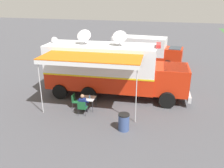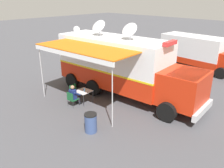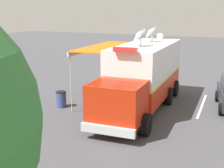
# 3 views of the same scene
# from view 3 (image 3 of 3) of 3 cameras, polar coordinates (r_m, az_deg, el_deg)

# --- Properties ---
(ground_plane) EXTENTS (100.00, 100.00, 0.00)m
(ground_plane) POSITION_cam_3_polar(r_m,az_deg,el_deg) (18.15, 6.17, -3.74)
(ground_plane) COLOR #47474C
(lot_stripe) EXTENTS (0.47, 4.80, 0.01)m
(lot_stripe) POSITION_cam_3_polar(r_m,az_deg,el_deg) (18.55, 16.24, -3.82)
(lot_stripe) COLOR silver
(lot_stripe) RESTS_ON ground
(command_truck) EXTENTS (5.41, 9.64, 4.53)m
(command_truck) POSITION_cam_3_polar(r_m,az_deg,el_deg) (16.98, 5.55, 1.87)
(command_truck) COLOR red
(command_truck) RESTS_ON ground
(folding_table) EXTENTS (0.86, 0.86, 0.73)m
(folding_table) POSITION_cam_3_polar(r_m,az_deg,el_deg) (18.90, -0.54, -0.85)
(folding_table) COLOR silver
(folding_table) RESTS_ON ground
(water_bottle) EXTENTS (0.07, 0.07, 0.22)m
(water_bottle) POSITION_cam_3_polar(r_m,az_deg,el_deg) (18.79, -0.64, -0.43)
(water_bottle) COLOR #4C99D8
(water_bottle) RESTS_ON folding_table
(folding_chair_at_table) EXTENTS (0.51, 0.51, 0.87)m
(folding_chair_at_table) POSITION_cam_3_polar(r_m,az_deg,el_deg) (19.36, -2.57, -1.01)
(folding_chair_at_table) COLOR #19562D
(folding_chair_at_table) RESTS_ON ground
(folding_chair_beside_table) EXTENTS (0.51, 0.51, 0.87)m
(folding_chair_beside_table) POSITION_cam_3_polar(r_m,az_deg,el_deg) (19.70, 0.45, -0.74)
(folding_chair_beside_table) COLOR #19562D
(folding_chair_beside_table) RESTS_ON ground
(seated_responder) EXTENTS (0.68, 0.58, 1.25)m
(seated_responder) POSITION_cam_3_polar(r_m,az_deg,el_deg) (19.25, -2.06, -0.66)
(seated_responder) COLOR navy
(seated_responder) RESTS_ON ground
(trash_bin) EXTENTS (0.57, 0.57, 0.91)m
(trash_bin) POSITION_cam_3_polar(r_m,az_deg,el_deg) (17.66, -9.34, -2.78)
(trash_bin) COLOR #384C7F
(trash_bin) RESTS_ON ground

